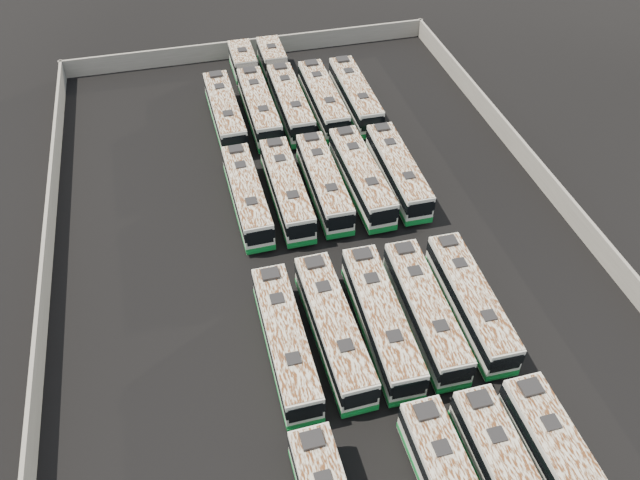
{
  "coord_description": "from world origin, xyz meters",
  "views": [
    {
      "loc": [
        -9.41,
        -35.72,
        37.46
      ],
      "look_at": [
        -0.24,
        0.33,
        1.6
      ],
      "focal_mm": 35.0,
      "sensor_mm": 36.0,
      "label": 1
    }
  ],
  "objects_px": {
    "bus_back_left": "(254,91)",
    "bus_back_center": "(284,88)",
    "bus_front_far_right": "(568,477)",
    "bus_midfront_far_right": "(470,301)",
    "bus_back_far_left": "(225,112)",
    "bus_midfront_far_left": "(286,341)",
    "bus_midback_far_right": "(398,171)",
    "bus_midfront_center": "(381,319)",
    "bus_midback_left": "(287,189)",
    "bus_midback_center": "(324,182)",
    "bus_midback_far_left": "(247,195)",
    "bus_back_right": "(323,99)",
    "bus_back_far_right": "(355,95)",
    "bus_midfront_left": "(334,328)",
    "bus_midfront_right": "(425,310)",
    "bus_midback_right": "(361,176)"
  },
  "relations": [
    {
      "from": "bus_midfront_left",
      "to": "bus_back_center",
      "type": "bearing_deg",
      "value": 82.8
    },
    {
      "from": "bus_midback_far_left",
      "to": "bus_back_left",
      "type": "height_order",
      "value": "bus_back_left"
    },
    {
      "from": "bus_front_far_right",
      "to": "bus_back_far_left",
      "type": "relative_size",
      "value": 1.01
    },
    {
      "from": "bus_midback_left",
      "to": "bus_midback_far_right",
      "type": "xyz_separation_m",
      "value": [
        10.63,
        0.07,
        -0.03
      ]
    },
    {
      "from": "bus_midback_center",
      "to": "bus_back_right",
      "type": "relative_size",
      "value": 0.98
    },
    {
      "from": "bus_midfront_far_left",
      "to": "bus_midback_far_right",
      "type": "xyz_separation_m",
      "value": [
        14.24,
        16.59,
        -0.02
      ]
    },
    {
      "from": "bus_midback_far_left",
      "to": "bus_back_right",
      "type": "xyz_separation_m",
      "value": [
        10.59,
        13.87,
        0.06
      ]
    },
    {
      "from": "bus_midback_right",
      "to": "bus_midfront_right",
      "type": "bearing_deg",
      "value": -91.48
    },
    {
      "from": "bus_midfront_far_left",
      "to": "bus_back_far_right",
      "type": "bearing_deg",
      "value": 64.76
    },
    {
      "from": "bus_front_far_right",
      "to": "bus_midfront_far_right",
      "type": "height_order",
      "value": "bus_front_far_right"
    },
    {
      "from": "bus_midfront_center",
      "to": "bus_midback_far_left",
      "type": "distance_m",
      "value": 17.93
    },
    {
      "from": "bus_midback_center",
      "to": "bus_midback_right",
      "type": "xyz_separation_m",
      "value": [
        3.54,
        -0.11,
        0.05
      ]
    },
    {
      "from": "bus_back_far_right",
      "to": "bus_midfront_far_left",
      "type": "bearing_deg",
      "value": -114.75
    },
    {
      "from": "bus_back_far_left",
      "to": "bus_back_center",
      "type": "xyz_separation_m",
      "value": [
        7.03,
        3.36,
        -0.0
      ]
    },
    {
      "from": "bus_midback_far_left",
      "to": "bus_midback_far_right",
      "type": "height_order",
      "value": "bus_midback_far_right"
    },
    {
      "from": "bus_midback_center",
      "to": "bus_midback_left",
      "type": "bearing_deg",
      "value": -176.95
    },
    {
      "from": "bus_midback_far_left",
      "to": "bus_back_far_right",
      "type": "relative_size",
      "value": 0.97
    },
    {
      "from": "bus_midfront_far_left",
      "to": "bus_midback_far_right",
      "type": "bearing_deg",
      "value": 49.15
    },
    {
      "from": "bus_midfront_center",
      "to": "bus_midback_center",
      "type": "distance_m",
      "value": 16.55
    },
    {
      "from": "bus_midfront_center",
      "to": "bus_midback_left",
      "type": "bearing_deg",
      "value": 103.35
    },
    {
      "from": "bus_midfront_far_right",
      "to": "bus_midback_center",
      "type": "height_order",
      "value": "bus_midback_center"
    },
    {
      "from": "bus_midfront_left",
      "to": "bus_midback_far_right",
      "type": "xyz_separation_m",
      "value": [
        10.67,
        16.4,
        -0.06
      ]
    },
    {
      "from": "bus_midfront_left",
      "to": "bus_midback_left",
      "type": "bearing_deg",
      "value": 88.53
    },
    {
      "from": "bus_midback_far_right",
      "to": "bus_back_center",
      "type": "xyz_separation_m",
      "value": [
        -7.22,
        17.28,
        0.05
      ]
    },
    {
      "from": "bus_front_far_right",
      "to": "bus_back_far_right",
      "type": "bearing_deg",
      "value": 89.16
    },
    {
      "from": "bus_midfront_center",
      "to": "bus_midfront_right",
      "type": "bearing_deg",
      "value": 1.85
    },
    {
      "from": "bus_midfront_center",
      "to": "bus_midback_left",
      "type": "distance_m",
      "value": 16.78
    },
    {
      "from": "bus_midback_far_left",
      "to": "bus_back_far_left",
      "type": "distance_m",
      "value": 13.94
    },
    {
      "from": "bus_back_right",
      "to": "bus_midfront_far_right",
      "type": "bearing_deg",
      "value": -83.12
    },
    {
      "from": "bus_midfront_right",
      "to": "bus_midback_far_right",
      "type": "distance_m",
      "value": 16.84
    },
    {
      "from": "bus_midback_far_right",
      "to": "bus_back_center",
      "type": "bearing_deg",
      "value": 113.22
    },
    {
      "from": "bus_midback_left",
      "to": "bus_back_center",
      "type": "relative_size",
      "value": 0.63
    },
    {
      "from": "bus_midback_far_left",
      "to": "bus_midfront_center",
      "type": "bearing_deg",
      "value": -67.59
    },
    {
      "from": "bus_back_left",
      "to": "bus_back_center",
      "type": "xyz_separation_m",
      "value": [
        3.41,
        -0.02,
        0.01
      ]
    },
    {
      "from": "bus_midfront_far_left",
      "to": "bus_midback_left",
      "type": "bearing_deg",
      "value": 77.48
    },
    {
      "from": "bus_midback_far_left",
      "to": "bus_back_far_left",
      "type": "bearing_deg",
      "value": 88.96
    },
    {
      "from": "bus_back_far_left",
      "to": "bus_back_center",
      "type": "relative_size",
      "value": 0.65
    },
    {
      "from": "bus_midback_center",
      "to": "bus_back_far_left",
      "type": "xyz_separation_m",
      "value": [
        -7.13,
        13.84,
        0.05
      ]
    },
    {
      "from": "bus_midback_center",
      "to": "bus_front_far_right",
      "type": "bearing_deg",
      "value": -76.45
    },
    {
      "from": "bus_back_left",
      "to": "bus_back_far_right",
      "type": "xyz_separation_m",
      "value": [
        10.56,
        -3.52,
        0.01
      ]
    },
    {
      "from": "bus_midback_far_right",
      "to": "bus_back_far_left",
      "type": "distance_m",
      "value": 19.92
    },
    {
      "from": "bus_back_left",
      "to": "bus_back_right",
      "type": "distance_m",
      "value": 7.78
    },
    {
      "from": "bus_midfront_center",
      "to": "bus_midback_center",
      "type": "xyz_separation_m",
      "value": [
        -0.01,
        16.55,
        -0.06
      ]
    },
    {
      "from": "bus_midback_far_left",
      "to": "bus_back_right",
      "type": "relative_size",
      "value": 0.97
    },
    {
      "from": "bus_midback_right",
      "to": "bus_back_far_left",
      "type": "distance_m",
      "value": 17.56
    },
    {
      "from": "bus_back_left",
      "to": "bus_midback_center",
      "type": "bearing_deg",
      "value": -78.76
    },
    {
      "from": "bus_midfront_left",
      "to": "bus_midback_center",
      "type": "distance_m",
      "value": 16.86
    },
    {
      "from": "bus_midback_left",
      "to": "bus_back_right",
      "type": "xyz_separation_m",
      "value": [
        6.97,
        13.91,
        0.02
      ]
    },
    {
      "from": "bus_midfront_far_left",
      "to": "bus_midfront_far_right",
      "type": "xyz_separation_m",
      "value": [
        14.22,
        0.18,
        -0.03
      ]
    },
    {
      "from": "bus_midback_center",
      "to": "bus_back_center",
      "type": "relative_size",
      "value": 0.63
    }
  ]
}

